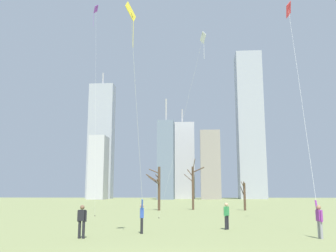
% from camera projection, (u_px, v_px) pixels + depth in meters
% --- Properties ---
extents(kite_flyer_midfield_center_yellow, '(0.50, 4.51, 11.89)m').
position_uv_depth(kite_flyer_midfield_center_yellow, '(140.00, 188.00, 20.74)').
color(kite_flyer_midfield_center_yellow, black).
rests_on(kite_flyer_midfield_center_yellow, ground).
extents(kite_flyer_far_back_red, '(1.87, 9.53, 17.26)m').
position_uv_depth(kite_flyer_far_back_red, '(309.00, 146.00, 21.43)').
color(kite_flyer_far_back_red, gray).
rests_on(kite_flyer_far_back_red, ground).
extents(bystander_watching_nearby, '(0.50, 0.26, 1.62)m').
position_uv_depth(bystander_watching_nearby, '(82.00, 220.00, 18.72)').
color(bystander_watching_nearby, black).
rests_on(bystander_watching_nearby, ground).
extents(bystander_strolling_midfield, '(0.35, 0.44, 1.62)m').
position_uv_depth(bystander_strolling_midfield, '(227.00, 215.00, 23.33)').
color(bystander_strolling_midfield, black).
rests_on(bystander_strolling_midfield, ground).
extents(distant_kite_drifting_left_purple, '(1.71, 3.47, 24.05)m').
position_uv_depth(distant_kite_drifting_left_purple, '(96.00, 21.00, 43.48)').
color(distant_kite_drifting_left_purple, purple).
rests_on(distant_kite_drifting_left_purple, ground).
extents(distant_kite_high_overhead_white, '(4.37, 6.36, 15.12)m').
position_uv_depth(distant_kite_high_overhead_white, '(199.00, 55.00, 30.67)').
color(distant_kite_high_overhead_white, white).
rests_on(distant_kite_high_overhead_white, ground).
extents(bare_tree_leftmost, '(0.51, 2.90, 3.82)m').
position_uv_depth(bare_tree_leftmost, '(244.00, 195.00, 50.03)').
color(bare_tree_leftmost, '#4C3828').
rests_on(bare_tree_leftmost, ground).
extents(bare_tree_center, '(1.91, 3.49, 5.72)m').
position_uv_depth(bare_tree_center, '(158.00, 186.00, 49.94)').
color(bare_tree_center, '#4C3828').
rests_on(bare_tree_center, ground).
extents(bare_tree_left_of_center, '(2.88, 2.78, 6.89)m').
position_uv_depth(bare_tree_left_of_center, '(193.00, 185.00, 52.13)').
color(bare_tree_left_of_center, '#4C3828').
rests_on(bare_tree_left_of_center, ground).
extents(skyline_slender_spire, '(10.72, 10.45, 39.57)m').
position_uv_depth(skyline_slender_spire, '(182.00, 161.00, 165.34)').
color(skyline_slender_spire, '#B2B2B7').
rests_on(skyline_slender_spire, ground).
extents(skyline_wide_slab, '(6.20, 8.60, 24.49)m').
position_uv_depth(skyline_wide_slab, '(98.00, 167.00, 146.87)').
color(skyline_wide_slab, '#B2B2B7').
rests_on(skyline_wide_slab, ground).
extents(skyline_squat_block, '(6.35, 9.60, 39.62)m').
position_uv_depth(skyline_squat_block, '(166.00, 160.00, 146.45)').
color(skyline_squat_block, slate).
rests_on(skyline_squat_block, ground).
extents(skyline_short_annex, '(7.84, 6.30, 27.10)m').
position_uv_depth(skyline_short_annex, '(210.00, 165.00, 149.23)').
color(skyline_short_annex, gray).
rests_on(skyline_short_annex, ground).
extents(skyline_mid_tower_right, '(10.97, 10.13, 63.28)m').
position_uv_depth(skyline_mid_tower_right, '(250.00, 124.00, 162.29)').
color(skyline_mid_tower_right, '#9EA3AD').
rests_on(skyline_mid_tower_right, ground).
extents(skyline_mid_tower_left, '(10.90, 6.76, 57.19)m').
position_uv_depth(skyline_mid_tower_left, '(101.00, 140.00, 168.53)').
color(skyline_mid_tower_left, '#9EA3AD').
rests_on(skyline_mid_tower_left, ground).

